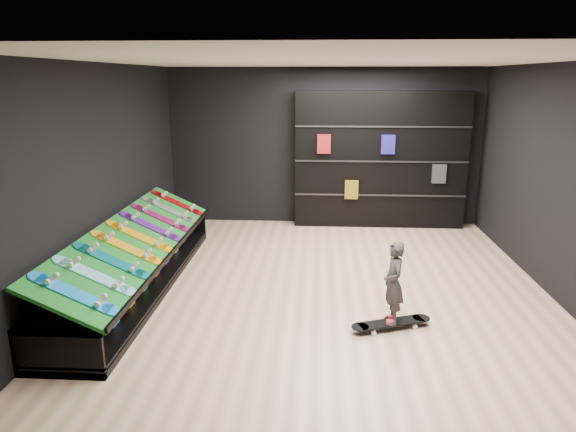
# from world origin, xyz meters

# --- Properties ---
(floor) EXTENTS (6.00, 7.00, 0.01)m
(floor) POSITION_xyz_m (0.00, 0.00, 0.00)
(floor) COLOR #D6B490
(floor) RESTS_ON ground
(ceiling) EXTENTS (6.00, 7.00, 0.01)m
(ceiling) POSITION_xyz_m (0.00, 0.00, 3.00)
(ceiling) COLOR white
(ceiling) RESTS_ON ground
(wall_back) EXTENTS (6.00, 0.02, 3.00)m
(wall_back) POSITION_xyz_m (0.00, 3.50, 1.50)
(wall_back) COLOR black
(wall_back) RESTS_ON ground
(wall_front) EXTENTS (6.00, 0.02, 3.00)m
(wall_front) POSITION_xyz_m (0.00, -3.50, 1.50)
(wall_front) COLOR black
(wall_front) RESTS_ON ground
(wall_left) EXTENTS (0.02, 7.00, 3.00)m
(wall_left) POSITION_xyz_m (-3.00, 0.00, 1.50)
(wall_left) COLOR black
(wall_left) RESTS_ON ground
(wall_right) EXTENTS (0.02, 7.00, 3.00)m
(wall_right) POSITION_xyz_m (3.00, 0.00, 1.50)
(wall_right) COLOR black
(wall_right) RESTS_ON ground
(display_rack) EXTENTS (0.90, 4.50, 0.50)m
(display_rack) POSITION_xyz_m (-2.55, 0.00, 0.25)
(display_rack) COLOR black
(display_rack) RESTS_ON ground
(turf_ramp) EXTENTS (0.92, 4.50, 0.46)m
(turf_ramp) POSITION_xyz_m (-2.50, 0.00, 0.71)
(turf_ramp) COLOR #0F601A
(turf_ramp) RESTS_ON display_rack
(back_shelving) EXTENTS (3.22, 0.38, 2.58)m
(back_shelving) POSITION_xyz_m (1.07, 3.32, 1.29)
(back_shelving) COLOR black
(back_shelving) RESTS_ON ground
(floor_skateboard) EXTENTS (1.00, 0.54, 0.09)m
(floor_skateboard) POSITION_xyz_m (0.76, -1.02, 0.04)
(floor_skateboard) COLOR black
(floor_skateboard) RESTS_ON ground
(child) EXTENTS (0.18, 0.24, 0.58)m
(child) POSITION_xyz_m (0.76, -1.02, 0.38)
(child) COLOR black
(child) RESTS_ON floor_skateboard
(display_board_0) EXTENTS (0.93, 0.22, 0.50)m
(display_board_0) POSITION_xyz_m (-2.49, -1.90, 0.74)
(display_board_0) COLOR blue
(display_board_0) RESTS_ON turf_ramp
(display_board_1) EXTENTS (0.93, 0.22, 0.50)m
(display_board_1) POSITION_xyz_m (-2.49, -1.42, 0.74)
(display_board_1) COLOR #0CB2E5
(display_board_1) RESTS_ON turf_ramp
(display_board_2) EXTENTS (0.93, 0.22, 0.50)m
(display_board_2) POSITION_xyz_m (-2.49, -0.95, 0.74)
(display_board_2) COLOR #0C8C99
(display_board_2) RESTS_ON turf_ramp
(display_board_3) EXTENTS (0.93, 0.22, 0.50)m
(display_board_3) POSITION_xyz_m (-2.49, -0.48, 0.74)
(display_board_3) COLOR orange
(display_board_3) RESTS_ON turf_ramp
(display_board_4) EXTENTS (0.93, 0.22, 0.50)m
(display_board_4) POSITION_xyz_m (-2.49, 0.00, 0.74)
(display_board_4) COLOR yellow
(display_board_4) RESTS_ON turf_ramp
(display_board_5) EXTENTS (0.93, 0.22, 0.50)m
(display_board_5) POSITION_xyz_m (-2.49, 0.48, 0.74)
(display_board_5) COLOR purple
(display_board_5) RESTS_ON turf_ramp
(display_board_6) EXTENTS (0.93, 0.22, 0.50)m
(display_board_6) POSITION_xyz_m (-2.49, 0.95, 0.74)
(display_board_6) COLOR #E5198C
(display_board_6) RESTS_ON turf_ramp
(display_board_7) EXTENTS (0.93, 0.22, 0.50)m
(display_board_7) POSITION_xyz_m (-2.49, 1.42, 0.74)
(display_board_7) COLOR black
(display_board_7) RESTS_ON turf_ramp
(display_board_8) EXTENTS (0.93, 0.22, 0.50)m
(display_board_8) POSITION_xyz_m (-2.49, 1.90, 0.74)
(display_board_8) COLOR red
(display_board_8) RESTS_ON turf_ramp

